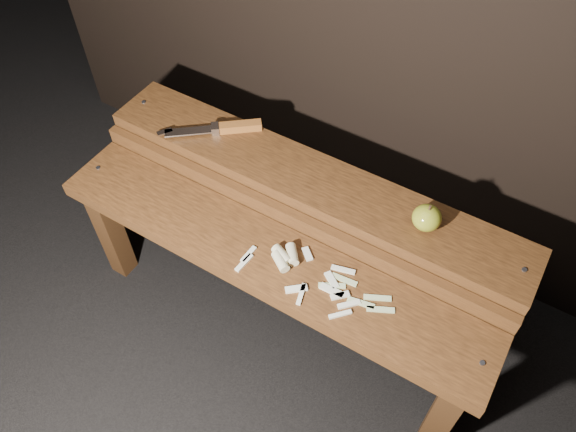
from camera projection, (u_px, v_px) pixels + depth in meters
The scene contains 6 objects.
ground at pixel (278, 319), 1.75m from camera, with size 60.00×60.00×0.00m, color black.
bench_front_tier at pixel (264, 271), 1.44m from camera, with size 1.20×0.20×0.42m.
bench_rear_tier at pixel (308, 198), 1.52m from camera, with size 1.20×0.21×0.50m.
apple at pixel (427, 218), 1.32m from camera, with size 0.07×0.07×0.08m.
knife at pixel (227, 128), 1.55m from camera, with size 0.24×0.20×0.03m.
apple_scraps at pixel (300, 267), 1.36m from camera, with size 0.39×0.16×0.03m.
Camera 1 is at (0.47, -0.71, 1.57)m, focal length 35.00 mm.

